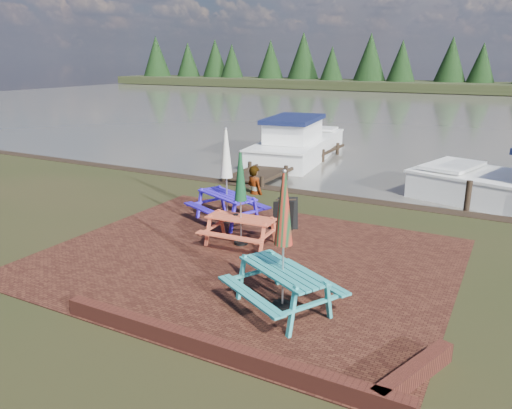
{
  "coord_description": "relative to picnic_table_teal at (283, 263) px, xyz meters",
  "views": [
    {
      "loc": [
        5.2,
        -8.17,
        4.43
      ],
      "look_at": [
        -0.27,
        2.02,
        1.0
      ],
      "focal_mm": 35.0,
      "sensor_mm": 36.0,
      "label": 1
    }
  ],
  "objects": [
    {
      "name": "picnic_table_red",
      "position": [
        -2.28,
        2.46,
        -0.09
      ],
      "size": [
        1.75,
        1.58,
        2.32
      ],
      "rotation": [
        0.0,
        0.0,
        0.06
      ],
      "color": "#D15535",
      "rests_on": "ground"
    },
    {
      "name": "brick_wall",
      "position": [
        0.41,
        -1.71,
        -0.75
      ],
      "size": [
        6.21,
        1.79,
        0.3
      ],
      "color": "#4C1E16",
      "rests_on": "ground"
    },
    {
      "name": "boat_jetty",
      "position": [
        -5.79,
        13.9,
        -0.44
      ],
      "size": [
        3.56,
        7.98,
        2.24
      ],
      "rotation": [
        0.0,
        0.0,
        0.12
      ],
      "color": "white",
      "rests_on": "ground"
    },
    {
      "name": "water",
      "position": [
        -1.74,
        37.7,
        -0.9
      ],
      "size": [
        120.0,
        60.0,
        0.02
      ],
      "primitive_type": "cube",
      "color": "#4D4B42",
      "rests_on": "ground"
    },
    {
      "name": "chalkboard",
      "position": [
        -1.76,
        3.91,
        -0.46
      ],
      "size": [
        0.57,
        0.74,
        0.86
      ],
      "rotation": [
        0.0,
        0.0,
        0.53
      ],
      "color": "black",
      "rests_on": "ground"
    },
    {
      "name": "paving",
      "position": [
        -1.74,
        1.7,
        -0.89
      ],
      "size": [
        9.0,
        7.5,
        0.02
      ],
      "primitive_type": "cube",
      "color": "black",
      "rests_on": "ground"
    },
    {
      "name": "picnic_table_teal",
      "position": [
        0.0,
        0.0,
        0.0
      ],
      "size": [
        2.42,
        2.34,
        2.58
      ],
      "rotation": [
        0.0,
        0.0,
        -0.51
      ],
      "color": "teal",
      "rests_on": "ground"
    },
    {
      "name": "ground",
      "position": [
        -1.74,
        0.7,
        -0.9
      ],
      "size": [
        120.0,
        120.0,
        0.0
      ],
      "primitive_type": "plane",
      "color": "black",
      "rests_on": "ground"
    },
    {
      "name": "jetty",
      "position": [
        -5.24,
        11.98,
        -0.79
      ],
      "size": [
        1.76,
        9.08,
        1.0
      ],
      "color": "black",
      "rests_on": "ground"
    },
    {
      "name": "far_treeline",
      "position": [
        -1.74,
        66.7,
        2.38
      ],
      "size": [
        120.0,
        10.0,
        8.1
      ],
      "color": "black",
      "rests_on": "ground"
    },
    {
      "name": "picnic_table_blue",
      "position": [
        -3.52,
        3.84,
        0.01
      ],
      "size": [
        2.38,
        2.27,
        2.6
      ],
      "rotation": [
        0.0,
        0.0,
        -0.41
      ],
      "color": "#341CD6",
      "rests_on": "ground"
    },
    {
      "name": "person",
      "position": [
        -4.26,
        6.83,
        0.03
      ],
      "size": [
        0.81,
        0.68,
        1.88
      ],
      "primitive_type": "imported",
      "rotation": [
        0.0,
        0.0,
        2.74
      ],
      "color": "gray",
      "rests_on": "ground"
    }
  ]
}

